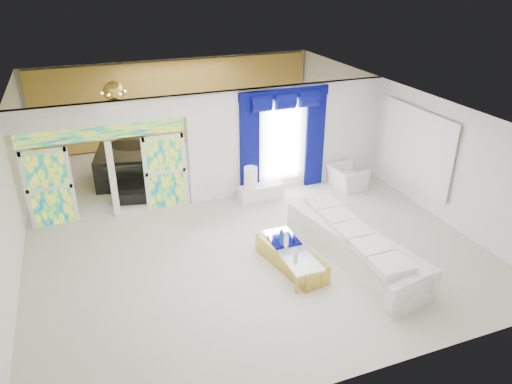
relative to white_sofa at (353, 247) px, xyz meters
name	(u,v)px	position (x,y,z in m)	size (l,w,h in m)	color
floor	(229,213)	(-1.84, 3.12, -0.36)	(12.00, 12.00, 0.00)	#B7AF9E
dividing_wall	(289,138)	(0.31, 4.12, 1.14)	(5.70, 0.18, 3.00)	white
dividing_header	(100,114)	(-4.69, 4.12, 2.36)	(4.30, 0.18, 0.55)	white
stained_panel_left	(50,188)	(-6.12, 4.12, 0.64)	(0.95, 0.04, 2.00)	#994C3F
stained_panel_right	(165,172)	(-3.27, 4.12, 0.64)	(0.95, 0.04, 2.00)	#994C3F
stained_transom	(103,133)	(-4.69, 4.12, 1.89)	(4.00, 0.05, 0.35)	#994C3F
window_pane	(283,142)	(0.06, 4.02, 1.09)	(1.00, 0.02, 2.30)	white
blue_drape_left	(250,148)	(-0.94, 3.99, 1.04)	(0.55, 0.10, 2.80)	#030643
blue_drape_right	(315,139)	(1.06, 3.99, 1.04)	(0.55, 0.10, 2.80)	#030643
blue_pelmet	(284,93)	(0.06, 3.99, 2.46)	(2.60, 0.12, 0.25)	#030643
wall_mirror	(416,147)	(3.10, 2.12, 1.19)	(0.04, 2.70, 1.90)	white
gold_curtains	(177,102)	(-1.84, 9.02, 1.14)	(9.70, 0.12, 2.90)	#AC7529
white_sofa	(353,247)	(0.00, 0.00, 0.00)	(0.81, 3.80, 0.72)	silver
coffee_table	(291,258)	(-1.35, 0.30, -0.15)	(0.63, 1.90, 0.42)	#B49838
console_table	(261,192)	(-0.76, 3.59, -0.15)	(1.26, 0.40, 0.42)	silver
table_lamp	(251,177)	(-1.06, 3.59, 0.35)	(0.36, 0.36, 0.58)	white
armchair	(347,178)	(1.85, 3.38, -0.03)	(1.01, 0.88, 0.66)	silver
grand_piano	(123,166)	(-4.18, 6.26, 0.11)	(1.43, 1.87, 0.95)	black
piano_bench	(131,197)	(-4.18, 4.66, -0.21)	(0.92, 0.36, 0.31)	black
tv_console	(49,182)	(-6.24, 6.01, 0.02)	(0.53, 0.48, 0.77)	#A17150
chandelier	(114,92)	(-4.14, 6.52, 2.29)	(0.60, 0.60, 0.60)	gold
decanters	(288,243)	(-1.35, 0.45, 0.14)	(0.18, 0.91, 0.17)	white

